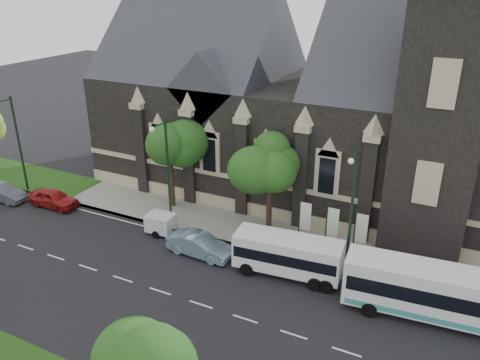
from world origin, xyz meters
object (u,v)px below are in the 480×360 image
Objects in this scene: street_lamp_near at (351,206)px; tour_coach at (446,295)px; sedan at (200,245)px; tree_walk_left at (173,144)px; tree_walk_right at (274,160)px; street_lamp_mid at (166,169)px; banner_flag_right at (359,231)px; street_lamp_far at (16,139)px; car_far_red at (54,198)px; banner_flag_center at (330,225)px; car_far_grey at (2,192)px; shuttle_bus at (288,254)px; box_trailer at (161,223)px; banner_flag_left at (303,219)px.

street_lamp_near reaches higher than tour_coach.
tree_walk_left is at bearing 47.18° from sedan.
tree_walk_right is at bearing 151.39° from tour_coach.
street_lamp_mid reaches higher than tree_walk_left.
street_lamp_mid reaches higher than banner_flag_right.
street_lamp_far reaches higher than car_far_red.
banner_flag_center is (5.08, -1.71, -3.43)m from tree_walk_right.
banner_flag_center reaches higher than car_far_grey.
street_lamp_near is 1.86× the size of sedan.
shuttle_bus is (12.35, -5.34, -4.14)m from tree_walk_left.
street_lamp_near is 3.74m from banner_flag_center.
banner_flag_center and banner_flag_right have the same top height.
car_far_red is at bearing 87.94° from sedan.
tree_walk_left is 0.67× the size of tour_coach.
car_far_grey is (-14.52, -5.79, -4.99)m from tree_walk_left.
banner_flag_center is 28.94m from car_far_grey.
banner_flag_center is 0.55× the size of shuttle_bus.
street_lamp_mid is 12.10m from car_far_red.
shuttle_bus is (26.55, -1.73, -3.52)m from street_lamp_far.
car_far_grey is at bearing -158.25° from tree_walk_left.
street_lamp_mid is (1.80, -3.61, -0.62)m from tree_walk_left.
box_trailer reaches higher than car_far_grey.
tree_walk_left reaches higher than tour_coach.
box_trailer reaches higher than sedan.
tree_walk_right reaches higher than banner_flag_right.
tree_walk_left reaches higher than banner_flag_left.
sedan is 15.35m from car_far_red.
banner_flag_left is at bearing -29.10° from tree_walk_right.
street_lamp_far is 26.50m from banner_flag_left.
tour_coach is at bearing -3.38° from street_lamp_far.
street_lamp_mid reaches higher than car_far_grey.
tree_walk_left reaches higher than sedan.
street_lamp_far is 36.48m from tour_coach.
street_lamp_near is 5.22m from shuttle_bus.
tour_coach is at bearing -34.09° from banner_flag_right.
tour_coach is (7.98, -4.05, -0.58)m from banner_flag_center.
banner_flag_right is at bearing -84.19° from car_far_grey.
tour_coach is 9.72m from shuttle_bus.
banner_flag_right is (2.00, 0.00, 0.00)m from banner_flag_center.
banner_flag_right is at bearing 141.10° from tour_coach.
tree_walk_right is at bearing 116.73° from shuttle_bus.
tree_walk_right is 1.95× the size of banner_flag_right.
tree_walk_left is at bearing 160.58° from tour_coach.
box_trailer is (15.79, -0.89, -4.20)m from street_lamp_far.
street_lamp_mid reaches higher than sedan.
shuttle_bus is 2.40× the size of box_trailer.
street_lamp_near is 7.40m from tour_coach.
street_lamp_mid is at bearing -84.18° from car_far_grey.
car_far_grey is (-0.32, -2.18, -4.37)m from street_lamp_far.
street_lamp_near is 1.99× the size of car_far_grey.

